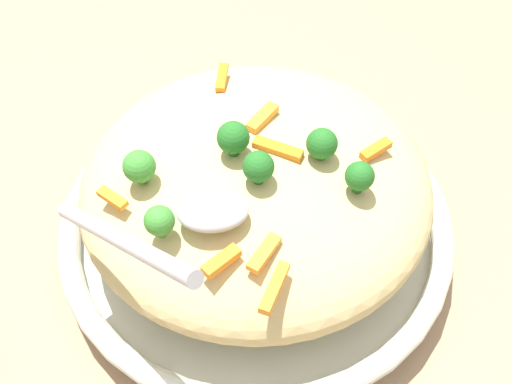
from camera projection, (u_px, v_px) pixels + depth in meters
ground_plane at (256, 243)px, 0.68m from camera, size 2.40×2.40×0.00m
serving_bowl at (256, 228)px, 0.66m from camera, size 0.37×0.37×0.05m
pasta_mound at (256, 187)px, 0.61m from camera, size 0.31×0.30×0.10m
carrot_piece_0 at (222, 77)px, 0.63m from camera, size 0.01×0.04×0.01m
carrot_piece_1 at (221, 261)px, 0.51m from camera, size 0.03×0.03×0.01m
carrot_piece_2 at (274, 288)px, 0.49m from camera, size 0.03×0.04×0.01m
carrot_piece_3 at (270, 253)px, 0.51m from camera, size 0.03×0.03×0.01m
carrot_piece_4 at (112, 198)px, 0.54m from camera, size 0.03×0.02×0.01m
carrot_piece_5 at (262, 118)px, 0.59m from camera, size 0.03×0.03×0.01m
carrot_piece_6 at (375, 148)px, 0.58m from camera, size 0.03×0.02×0.01m
carrot_piece_7 at (278, 153)px, 0.56m from camera, size 0.04×0.03×0.01m
broccoli_floret_0 at (233, 134)px, 0.56m from camera, size 0.03×0.03×0.03m
broccoli_floret_1 at (265, 167)px, 0.54m from camera, size 0.03×0.03×0.03m
broccoli_floret_2 at (139, 167)px, 0.55m from camera, size 0.03×0.03×0.03m
broccoli_floret_3 at (360, 177)px, 0.54m from camera, size 0.02×0.02×0.03m
broccoli_floret_4 at (322, 144)px, 0.56m from camera, size 0.03×0.03×0.03m
broccoli_floret_5 at (159, 221)px, 0.51m from camera, size 0.02×0.02×0.03m
serving_spoon at (179, 221)px, 0.49m from camera, size 0.15×0.14×0.10m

